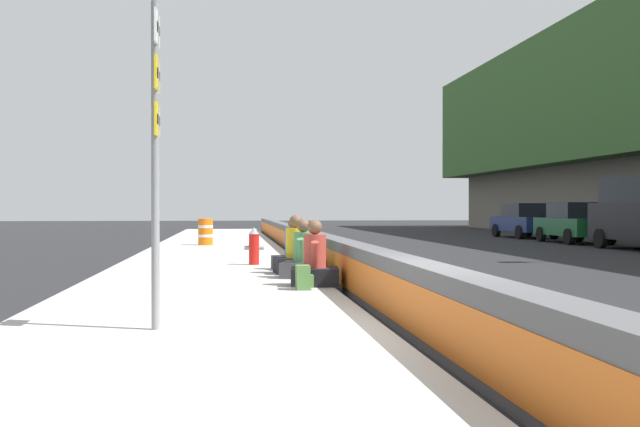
{
  "coord_description": "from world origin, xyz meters",
  "views": [
    {
      "loc": [
        -8.12,
        2.21,
        1.47
      ],
      "look_at": [
        8.27,
        0.21,
        1.35
      ],
      "focal_mm": 42.17,
      "sensor_mm": 36.0,
      "label": 1
    }
  ],
  "objects_px": {
    "fire_hydrant": "(254,246)",
    "seated_person_far": "(294,253)",
    "seated_person_rear": "(296,255)",
    "construction_barrel": "(206,232)",
    "backpack": "(304,278)",
    "parked_car_midline": "(575,223)",
    "parked_car_far": "(524,220)",
    "route_sign_post": "(156,139)",
    "seated_person_foreground": "(315,265)",
    "seated_person_middle": "(303,259)"
  },
  "relations": [
    {
      "from": "route_sign_post",
      "to": "fire_hydrant",
      "type": "distance_m",
      "value": 9.57
    },
    {
      "from": "seated_person_rear",
      "to": "fire_hydrant",
      "type": "bearing_deg",
      "value": 17.56
    },
    {
      "from": "construction_barrel",
      "to": "parked_car_midline",
      "type": "relative_size",
      "value": 0.21
    },
    {
      "from": "fire_hydrant",
      "to": "parked_car_midline",
      "type": "bearing_deg",
      "value": -48.52
    },
    {
      "from": "fire_hydrant",
      "to": "backpack",
      "type": "xyz_separation_m",
      "value": [
        -5.52,
        -0.62,
        -0.25
      ]
    },
    {
      "from": "backpack",
      "to": "parked_car_far",
      "type": "relative_size",
      "value": 0.09
    },
    {
      "from": "backpack",
      "to": "parked_car_midline",
      "type": "xyz_separation_m",
      "value": [
        17.72,
        -13.18,
        0.53
      ]
    },
    {
      "from": "route_sign_post",
      "to": "seated_person_middle",
      "type": "distance_m",
      "value": 6.52
    },
    {
      "from": "backpack",
      "to": "construction_barrel",
      "type": "distance_m",
      "value": 15.27
    },
    {
      "from": "seated_person_rear",
      "to": "construction_barrel",
      "type": "xyz_separation_m",
      "value": [
        12.05,
        2.19,
        0.1
      ]
    },
    {
      "from": "seated_person_foreground",
      "to": "parked_car_midline",
      "type": "xyz_separation_m",
      "value": [
        17.1,
        -12.92,
        0.37
      ]
    },
    {
      "from": "route_sign_post",
      "to": "construction_barrel",
      "type": "bearing_deg",
      "value": 0.12
    },
    {
      "from": "route_sign_post",
      "to": "seated_person_far",
      "type": "xyz_separation_m",
      "value": [
        7.84,
        -2.19,
        -1.74
      ]
    },
    {
      "from": "seated_person_rear",
      "to": "parked_car_midline",
      "type": "relative_size",
      "value": 0.26
    },
    {
      "from": "seated_person_rear",
      "to": "construction_barrel",
      "type": "bearing_deg",
      "value": 10.32
    },
    {
      "from": "construction_barrel",
      "to": "parked_car_midline",
      "type": "bearing_deg",
      "value": -80.33
    },
    {
      "from": "route_sign_post",
      "to": "seated_person_rear",
      "type": "bearing_deg",
      "value": -17.38
    },
    {
      "from": "fire_hydrant",
      "to": "seated_person_rear",
      "type": "height_order",
      "value": "seated_person_rear"
    },
    {
      "from": "route_sign_post",
      "to": "seated_person_foreground",
      "type": "bearing_deg",
      "value": -27.07
    },
    {
      "from": "parked_car_far",
      "to": "seated_person_middle",
      "type": "bearing_deg",
      "value": 148.42
    },
    {
      "from": "route_sign_post",
      "to": "seated_person_middle",
      "type": "bearing_deg",
      "value": -20.59
    },
    {
      "from": "seated_person_rear",
      "to": "backpack",
      "type": "relative_size",
      "value": 2.99
    },
    {
      "from": "seated_person_rear",
      "to": "parked_car_far",
      "type": "height_order",
      "value": "parked_car_far"
    },
    {
      "from": "backpack",
      "to": "parked_car_far",
      "type": "bearing_deg",
      "value": -29.64
    },
    {
      "from": "parked_car_midline",
      "to": "seated_person_middle",
      "type": "bearing_deg",
      "value": 140.34
    },
    {
      "from": "backpack",
      "to": "parked_car_midline",
      "type": "height_order",
      "value": "parked_car_midline"
    },
    {
      "from": "fire_hydrant",
      "to": "seated_person_foreground",
      "type": "height_order",
      "value": "seated_person_foreground"
    },
    {
      "from": "route_sign_post",
      "to": "construction_barrel",
      "type": "relative_size",
      "value": 3.79
    },
    {
      "from": "seated_person_foreground",
      "to": "backpack",
      "type": "distance_m",
      "value": 0.69
    },
    {
      "from": "construction_barrel",
      "to": "fire_hydrant",
      "type": "bearing_deg",
      "value": -171.59
    },
    {
      "from": "backpack",
      "to": "seated_person_far",
      "type": "bearing_deg",
      "value": -2.65
    },
    {
      "from": "route_sign_post",
      "to": "seated_person_middle",
      "type": "xyz_separation_m",
      "value": [
        5.88,
        -2.21,
        -1.74
      ]
    },
    {
      "from": "seated_person_foreground",
      "to": "parked_car_midline",
      "type": "distance_m",
      "value": 21.44
    },
    {
      "from": "seated_person_rear",
      "to": "seated_person_far",
      "type": "relative_size",
      "value": 1.07
    },
    {
      "from": "seated_person_foreground",
      "to": "construction_barrel",
      "type": "distance_m",
      "value": 14.69
    },
    {
      "from": "fire_hydrant",
      "to": "seated_person_far",
      "type": "relative_size",
      "value": 0.79
    },
    {
      "from": "seated_person_foreground",
      "to": "seated_person_rear",
      "type": "relative_size",
      "value": 0.95
    },
    {
      "from": "fire_hydrant",
      "to": "parked_car_far",
      "type": "xyz_separation_m",
      "value": [
        17.83,
        -13.91,
        0.27
      ]
    },
    {
      "from": "construction_barrel",
      "to": "parked_car_midline",
      "type": "distance_m",
      "value": 15.45
    },
    {
      "from": "seated_person_foreground",
      "to": "backpack",
      "type": "height_order",
      "value": "seated_person_foreground"
    },
    {
      "from": "route_sign_post",
      "to": "parked_car_midline",
      "type": "distance_m",
      "value": 26.38
    },
    {
      "from": "seated_person_far",
      "to": "construction_barrel",
      "type": "distance_m",
      "value": 11.32
    },
    {
      "from": "seated_person_far",
      "to": "parked_car_midline",
      "type": "height_order",
      "value": "parked_car_midline"
    },
    {
      "from": "seated_person_middle",
      "to": "seated_person_far",
      "type": "height_order",
      "value": "seated_person_middle"
    },
    {
      "from": "seated_person_foreground",
      "to": "parked_car_far",
      "type": "height_order",
      "value": "parked_car_far"
    },
    {
      "from": "backpack",
      "to": "construction_barrel",
      "type": "relative_size",
      "value": 0.42
    },
    {
      "from": "seated_person_foreground",
      "to": "seated_person_rear",
      "type": "bearing_deg",
      "value": 2.49
    },
    {
      "from": "route_sign_post",
      "to": "backpack",
      "type": "height_order",
      "value": "route_sign_post"
    },
    {
      "from": "construction_barrel",
      "to": "route_sign_post",
      "type": "bearing_deg",
      "value": -179.88
    },
    {
      "from": "seated_person_foreground",
      "to": "parked_car_far",
      "type": "bearing_deg",
      "value": -29.82
    }
  ]
}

